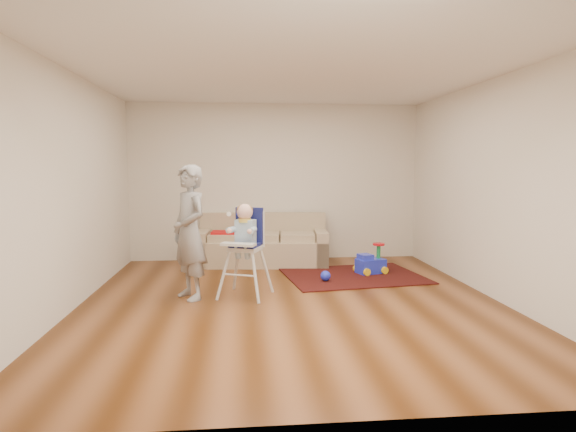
{
  "coord_description": "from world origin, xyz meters",
  "views": [
    {
      "loc": [
        -0.57,
        -5.62,
        1.63
      ],
      "look_at": [
        0.0,
        0.4,
        1.0
      ],
      "focal_mm": 30.0,
      "sensor_mm": 36.0,
      "label": 1
    }
  ],
  "objects": [
    {
      "name": "ground",
      "position": [
        0.0,
        0.0,
        0.0
      ],
      "size": [
        5.5,
        5.5,
        0.0
      ],
      "primitive_type": "plane",
      "color": "#462108",
      "rests_on": "ground"
    },
    {
      "name": "adult",
      "position": [
        -1.22,
        0.28,
        0.82
      ],
      "size": [
        0.66,
        0.72,
        1.65
      ],
      "primitive_type": "imported",
      "rotation": [
        0.0,
        0.0,
        -0.99
      ],
      "color": "gray",
      "rests_on": "ground"
    },
    {
      "name": "high_chair",
      "position": [
        -0.54,
        0.32,
        0.56
      ],
      "size": [
        0.7,
        0.7,
        1.17
      ],
      "rotation": [
        0.0,
        0.0,
        -0.37
      ],
      "color": "silver",
      "rests_on": "ground"
    },
    {
      "name": "side_table",
      "position": [
        -1.02,
        2.37,
        0.26
      ],
      "size": [
        0.52,
        0.52,
        0.52
      ],
      "primitive_type": null,
      "color": "black",
      "rests_on": "ground"
    },
    {
      "name": "sofa",
      "position": [
        -0.25,
        2.3,
        0.42
      ],
      "size": [
        2.21,
        1.06,
        0.83
      ],
      "rotation": [
        0.0,
        0.0,
        -0.09
      ],
      "color": "tan",
      "rests_on": "ground"
    },
    {
      "name": "area_rug",
      "position": [
        1.06,
        1.26,
        0.01
      ],
      "size": [
        2.14,
        1.73,
        0.02
      ],
      "primitive_type": "cube",
      "rotation": [
        0.0,
        0.0,
        0.14
      ],
      "color": "black",
      "rests_on": "ground"
    },
    {
      "name": "ride_on_toy",
      "position": [
        1.35,
        1.4,
        0.24
      ],
      "size": [
        0.48,
        0.41,
        0.45
      ],
      "primitive_type": null,
      "rotation": [
        0.0,
        0.0,
        0.31
      ],
      "color": "#2332E4",
      "rests_on": "area_rug"
    },
    {
      "name": "toy_ball",
      "position": [
        0.58,
        0.95,
        0.09
      ],
      "size": [
        0.14,
        0.14,
        0.14
      ],
      "primitive_type": "sphere",
      "color": "#2332E4",
      "rests_on": "area_rug"
    },
    {
      "name": "room_envelope",
      "position": [
        0.0,
        0.53,
        1.88
      ],
      "size": [
        5.04,
        5.52,
        2.72
      ],
      "color": "beige",
      "rests_on": "ground"
    }
  ]
}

